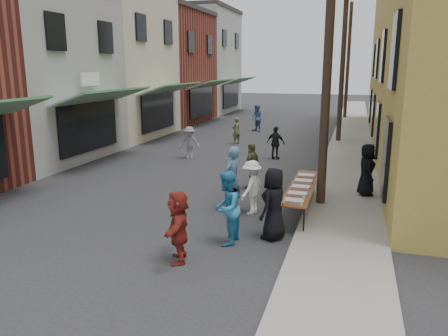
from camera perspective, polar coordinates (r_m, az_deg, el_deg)
The scene contains 27 objects.
ground at distance 11.91m, azimuth -10.06°, elevation -7.27°, with size 120.00×120.00×0.00m, color #28282B.
sidewalk at distance 25.25m, azimuth 16.26°, elevation 3.31°, with size 2.20×60.00×0.10m, color gray.
storefront_row at distance 29.14m, azimuth -14.91°, elevation 12.68°, with size 8.00×37.00×9.00m.
utility_pole_near at distance 12.96m, azimuth 13.46°, elevation 14.50°, with size 0.26×0.26×9.00m, color #2D2116.
utility_pole_mid at distance 24.94m, azimuth 15.27°, elevation 13.54°, with size 0.26×0.26×9.00m, color #2D2116.
utility_pole_far at distance 36.94m, azimuth 15.90°, elevation 13.20°, with size 0.26×0.26×9.00m, color #2D2116.
serving_table at distance 12.79m, azimuth 10.14°, elevation -2.49°, with size 0.70×4.00×0.75m.
catering_tray_sausage at distance 11.19m, azimuth 9.13°, elevation -4.29°, with size 0.50×0.33×0.08m, color maroon.
catering_tray_foil_b at distance 11.81m, azimuth 9.57°, elevation -3.38°, with size 0.50×0.33×0.08m, color #B2B2B7.
catering_tray_buns at distance 12.48m, azimuth 9.98°, elevation -2.51°, with size 0.50×0.33×0.08m, color tan.
catering_tray_foil_d at distance 13.15m, azimuth 10.36°, elevation -1.72°, with size 0.50×0.33×0.08m, color #B2B2B7.
catering_tray_buns_end at distance 13.83m, azimuth 10.70°, elevation -1.01°, with size 0.50×0.33×0.08m, color tan.
condiment_jar_a at distance 10.94m, azimuth 7.77°, elevation -4.66°, with size 0.07×0.07×0.08m, color #A57F26.
condiment_jar_b at distance 11.03m, azimuth 7.85°, elevation -4.50°, with size 0.07×0.07×0.08m, color #A57F26.
condiment_jar_c at distance 11.13m, azimuth 7.94°, elevation -4.35°, with size 0.07×0.07×0.08m, color #A57F26.
cup_stack at distance 10.93m, azimuth 10.00°, elevation -4.64°, with size 0.08×0.08×0.12m, color tan.
guest_front_a at distance 10.60m, azimuth 6.51°, elevation -4.67°, with size 0.86×0.56×1.77m, color black.
guest_front_b at distance 12.64m, azimuth 1.05°, elevation -1.38°, with size 0.69×0.45×1.89m, color teal.
guest_front_c at distance 10.23m, azimuth 0.33°, elevation -5.25°, with size 0.86×0.67×1.77m, color teal.
guest_front_d at distance 12.37m, azimuth 3.63°, elevation -2.54°, with size 1.00×0.58×1.55m, color white.
guest_front_e at distance 14.94m, azimuth 3.66°, elevation 0.28°, with size 0.94×0.39×1.60m, color brown.
guest_queue_back at distance 9.41m, azimuth -5.99°, elevation -7.58°, with size 1.46×0.47×1.58m, color maroon.
server at distance 14.53m, azimuth 18.14°, elevation -0.20°, with size 0.81×0.53×1.65m, color black.
passerby_left at distance 19.95m, azimuth -4.53°, elevation 3.32°, with size 0.95×0.55×1.47m, color gray.
passerby_mid at distance 19.87m, azimuth 6.77°, elevation 3.27°, with size 0.88×0.37×1.50m, color black.
passerby_right at distance 23.75m, azimuth 1.61°, elevation 4.90°, with size 0.53×0.35×1.46m, color #566439.
passerby_far at distance 28.55m, azimuth 4.33°, elevation 6.52°, with size 0.84×0.66×1.73m, color #4F699A.
Camera 1 is at (5.15, -9.93, 4.09)m, focal length 35.00 mm.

